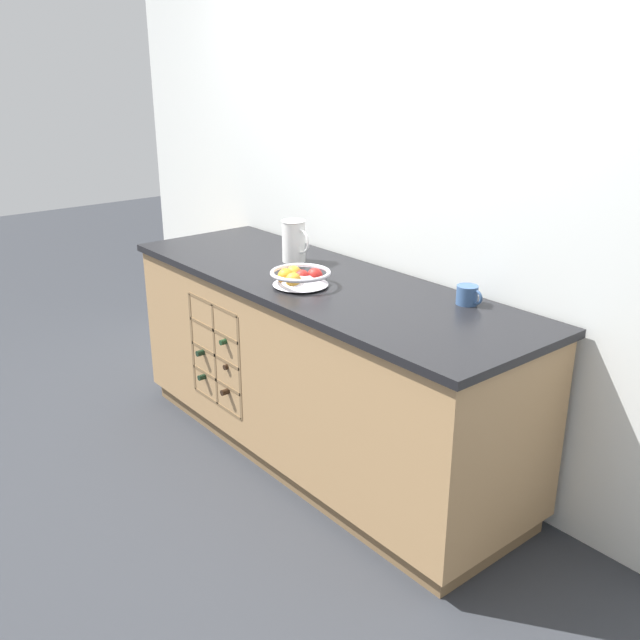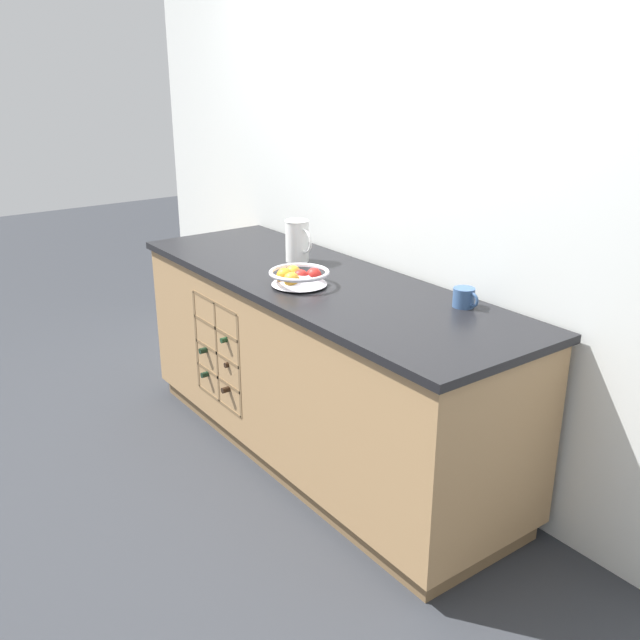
% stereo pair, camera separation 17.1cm
% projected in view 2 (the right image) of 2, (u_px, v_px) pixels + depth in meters
% --- Properties ---
extents(ground_plane, '(14.00, 14.00, 0.00)m').
position_uv_depth(ground_plane, '(320.00, 452.00, 3.62)').
color(ground_plane, '#2D3035').
extents(back_wall, '(4.65, 0.06, 2.55)m').
position_uv_depth(back_wall, '(390.00, 193.00, 3.41)').
color(back_wall, silver).
rests_on(back_wall, ground_plane).
extents(kitchen_island, '(2.29, 0.75, 0.92)m').
position_uv_depth(kitchen_island, '(319.00, 368.00, 3.46)').
color(kitchen_island, brown).
rests_on(kitchen_island, ground_plane).
extents(fruit_bowl, '(0.27, 0.27, 0.08)m').
position_uv_depth(fruit_bowl, '(298.00, 276.00, 3.19)').
color(fruit_bowl, silver).
rests_on(fruit_bowl, kitchen_island).
extents(white_pitcher, '(0.18, 0.12, 0.21)m').
position_uv_depth(white_pitcher, '(297.00, 240.00, 3.56)').
color(white_pitcher, white).
rests_on(white_pitcher, kitchen_island).
extents(ceramic_mug, '(0.12, 0.09, 0.08)m').
position_uv_depth(ceramic_mug, '(464.00, 298.00, 2.92)').
color(ceramic_mug, '#385684').
rests_on(ceramic_mug, kitchen_island).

